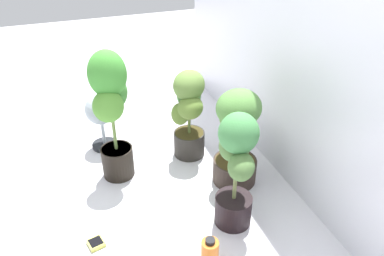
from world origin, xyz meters
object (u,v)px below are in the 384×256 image
object	(u,v)px
potted_plant_back_left	(189,110)
hygrometer_box	(96,243)
potted_plant_back_center	(237,134)
potted_plant_front_left	(111,107)
nutrient_bottle	(210,254)
floor_fan	(101,113)
potted_plant_back_right	(236,166)

from	to	relation	value
potted_plant_back_left	hygrometer_box	distance (m)	1.01
potted_plant_back_center	hygrometer_box	world-z (taller)	potted_plant_back_center
potted_plant_front_left	nutrient_bottle	xyz separation A→B (m)	(0.88, 0.28, -0.41)
potted_plant_back_left	nutrient_bottle	bearing A→B (deg)	-13.13
hygrometer_box	floor_fan	bearing A→B (deg)	-115.66
potted_plant_back_left	potted_plant_front_left	distance (m)	0.53
hygrometer_box	nutrient_bottle	world-z (taller)	nutrient_bottle
potted_plant_back_center	potted_plant_back_right	bearing A→B (deg)	-26.05
potted_plant_back_center	hygrometer_box	size ratio (longest dim) A/B	6.55
potted_plant_back_left	hygrometer_box	size ratio (longest dim) A/B	6.48
potted_plant_front_left	hygrometer_box	world-z (taller)	potted_plant_front_left
potted_plant_back_center	nutrient_bottle	world-z (taller)	potted_plant_back_center
potted_plant_back_left	potted_plant_front_left	xyz separation A→B (m)	(0.06, -0.50, 0.15)
potted_plant_front_left	hygrometer_box	size ratio (longest dim) A/B	8.77
nutrient_bottle	floor_fan	bearing A→B (deg)	-165.26
potted_plant_back_right	potted_plant_back_center	xyz separation A→B (m)	(-0.32, 0.16, -0.04)
potted_plant_back_left	potted_plant_back_right	world-z (taller)	potted_plant_back_right
potted_plant_back_right	potted_plant_front_left	world-z (taller)	potted_plant_front_left
hygrometer_box	potted_plant_back_right	bearing A→B (deg)	160.25
hygrometer_box	nutrient_bottle	distance (m)	0.61
potted_plant_back_right	hygrometer_box	bearing A→B (deg)	-95.80
potted_plant_back_center	nutrient_bottle	xyz separation A→B (m)	(0.57, -0.39, -0.26)
nutrient_bottle	potted_plant_front_left	bearing A→B (deg)	-162.08
potted_plant_back_left	nutrient_bottle	size ratio (longest dim) A/B	3.47
potted_plant_back_left	hygrometer_box	xyz separation A→B (m)	(0.62, -0.73, -0.34)
potted_plant_back_left	potted_plant_back_center	size ratio (longest dim) A/B	0.99
hygrometer_box	potted_plant_back_left	bearing A→B (deg)	-153.65
potted_plant_back_right	potted_plant_front_left	size ratio (longest dim) A/B	0.81
potted_plant_back_center	hygrometer_box	distance (m)	1.00
potted_plant_front_left	hygrometer_box	bearing A→B (deg)	-22.09
potted_plant_back_right	floor_fan	size ratio (longest dim) A/B	1.69
floor_fan	nutrient_bottle	xyz separation A→B (m)	(1.23, 0.32, -0.19)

